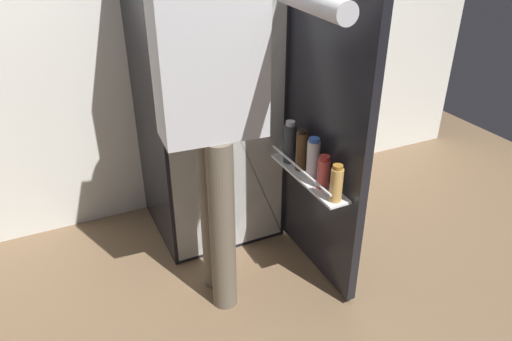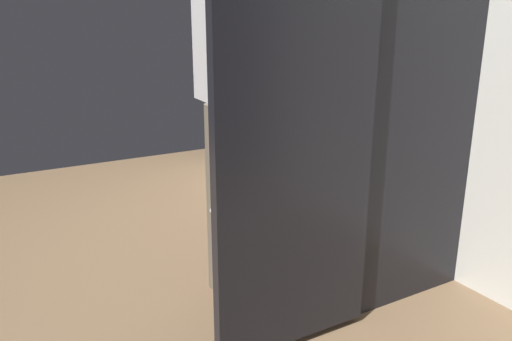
# 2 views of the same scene
# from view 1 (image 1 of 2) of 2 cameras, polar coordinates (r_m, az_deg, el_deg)

# --- Properties ---
(ground_plane) EXTENTS (5.43, 5.43, 0.00)m
(ground_plane) POSITION_cam_1_polar(r_m,az_deg,el_deg) (2.66, -0.71, -12.26)
(ground_plane) COLOR brown
(kitchen_wall) EXTENTS (4.40, 0.10, 2.54)m
(kitchen_wall) POSITION_cam_1_polar(r_m,az_deg,el_deg) (2.94, -9.15, 19.10)
(kitchen_wall) COLOR silver
(kitchen_wall) RESTS_ON ground_plane
(refrigerator) EXTENTS (0.72, 1.32, 1.70)m
(refrigerator) POSITION_cam_1_polar(r_m,az_deg,el_deg) (2.66, -5.19, 8.91)
(refrigerator) COLOR black
(refrigerator) RESTS_ON ground_plane
(person) EXTENTS (0.57, 0.80, 1.78)m
(person) POSITION_cam_1_polar(r_m,az_deg,el_deg) (2.01, -5.05, 9.35)
(person) COLOR #665B4C
(person) RESTS_ON ground_plane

